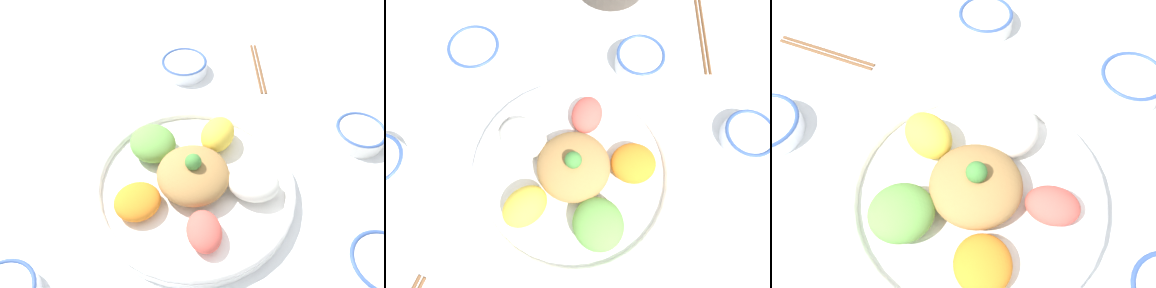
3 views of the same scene
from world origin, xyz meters
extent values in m
plane|color=white|center=(0.00, 0.00, 0.00)|extent=(2.40, 2.40, 0.00)
cylinder|color=white|center=(0.02, -0.04, 0.01)|extent=(0.39, 0.39, 0.02)
torus|color=white|center=(0.02, -0.04, 0.03)|extent=(0.39, 0.39, 0.02)
ellipsoid|color=white|center=(0.07, -0.14, 0.05)|extent=(0.11, 0.12, 0.05)
ellipsoid|color=yellow|center=(0.13, -0.02, 0.05)|extent=(0.10, 0.08, 0.06)
ellipsoid|color=#6BAD4C|center=(0.04, 0.08, 0.05)|extent=(0.10, 0.11, 0.06)
ellipsoid|color=orange|center=(-0.08, 0.02, 0.04)|extent=(0.11, 0.11, 0.04)
ellipsoid|color=#E55B51|center=(-0.06, -0.11, 0.04)|extent=(0.10, 0.10, 0.04)
ellipsoid|color=#AD7F47|center=(0.02, -0.04, 0.05)|extent=(0.14, 0.14, 0.06)
sphere|color=#478E3D|center=(0.02, -0.04, 0.09)|extent=(0.03, 0.03, 0.03)
cylinder|color=white|center=(0.06, -0.38, 0.02)|extent=(0.11, 0.11, 0.04)
torus|color=#38569E|center=(0.06, -0.38, 0.04)|extent=(0.11, 0.11, 0.01)
cylinder|color=#5B3319|center=(0.06, -0.38, 0.04)|extent=(0.09, 0.09, 0.00)
cylinder|color=white|center=(0.33, -0.25, 0.02)|extent=(0.11, 0.11, 0.03)
torus|color=#38569E|center=(0.33, -0.25, 0.03)|extent=(0.11, 0.11, 0.01)
cylinder|color=#5B3319|center=(0.33, -0.25, 0.03)|extent=(0.09, 0.09, 0.00)
cylinder|color=brown|center=(0.43, 0.05, 0.00)|extent=(0.16, 0.13, 0.01)
cylinder|color=brown|center=(0.43, 0.04, 0.00)|extent=(0.16, 0.13, 0.01)
cube|color=beige|center=(-0.08, -0.31, 0.00)|extent=(0.01, 0.08, 0.01)
camera|label=1|loc=(-0.32, -0.27, 0.62)|focal=35.00mm
camera|label=2|loc=(0.10, 0.11, 0.62)|focal=30.00mm
camera|label=3|loc=(-0.23, 0.13, 0.63)|focal=42.00mm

